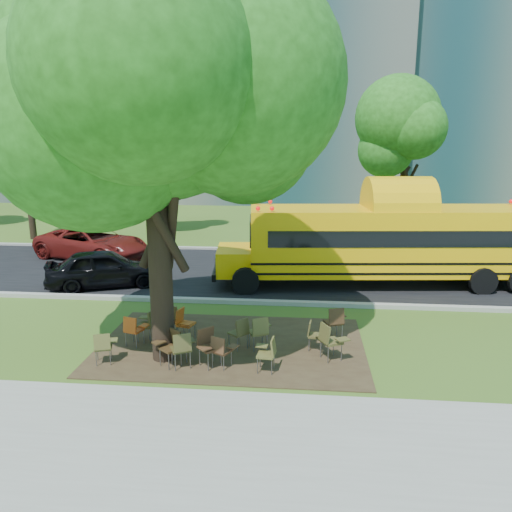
# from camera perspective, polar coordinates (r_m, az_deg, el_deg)

# --- Properties ---
(ground) EXTENTS (160.00, 160.00, 0.00)m
(ground) POSITION_cam_1_polar(r_m,az_deg,el_deg) (14.15, -6.58, -9.20)
(ground) COLOR #385119
(ground) RESTS_ON ground
(sidewalk) EXTENTS (60.00, 4.00, 0.04)m
(sidewalk) POSITION_cam_1_polar(r_m,az_deg,el_deg) (9.86, -12.96, -20.04)
(sidewalk) COLOR gray
(sidewalk) RESTS_ON ground
(dirt_patch) EXTENTS (7.00, 4.50, 0.03)m
(dirt_patch) POSITION_cam_1_polar(r_m,az_deg,el_deg) (13.52, -2.81, -10.15)
(dirt_patch) COLOR #382819
(dirt_patch) RESTS_ON ground
(asphalt_road) EXTENTS (80.00, 8.00, 0.04)m
(asphalt_road) POSITION_cam_1_polar(r_m,az_deg,el_deg) (20.69, -2.59, -1.80)
(asphalt_road) COLOR black
(asphalt_road) RESTS_ON ground
(kerb_near) EXTENTS (80.00, 0.25, 0.14)m
(kerb_near) POSITION_cam_1_polar(r_m,az_deg,el_deg) (16.89, -4.49, -5.13)
(kerb_near) COLOR gray
(kerb_near) RESTS_ON ground
(kerb_far) EXTENTS (80.00, 0.25, 0.14)m
(kerb_far) POSITION_cam_1_polar(r_m,az_deg,el_deg) (24.63, -1.27, 0.77)
(kerb_far) COLOR gray
(kerb_far) RESTS_ON ground
(building_main) EXTENTS (38.00, 16.00, 22.00)m
(building_main) POSITION_cam_1_polar(r_m,az_deg,el_deg) (50.29, -7.44, 19.53)
(building_main) COLOR #5F5F5A
(building_main) RESTS_ON ground
(bg_tree_0) EXTENTS (5.20, 5.20, 7.18)m
(bg_tree_0) POSITION_cam_1_polar(r_m,az_deg,el_deg) (29.75, -24.88, 10.47)
(bg_tree_0) COLOR black
(bg_tree_0) RESTS_ON ground
(bg_tree_2) EXTENTS (4.80, 4.80, 6.62)m
(bg_tree_2) POSITION_cam_1_polar(r_m,az_deg,el_deg) (29.85, -9.93, 10.78)
(bg_tree_2) COLOR black
(bg_tree_2) RESTS_ON ground
(bg_tree_3) EXTENTS (5.60, 5.60, 7.84)m
(bg_tree_3) POSITION_cam_1_polar(r_m,az_deg,el_deg) (27.28, 16.76, 11.94)
(bg_tree_3) COLOR black
(bg_tree_3) RESTS_ON ground
(main_tree) EXTENTS (7.20, 7.20, 8.97)m
(main_tree) POSITION_cam_1_polar(r_m,az_deg,el_deg) (11.81, -11.53, 12.89)
(main_tree) COLOR black
(main_tree) RESTS_ON ground
(school_bus) EXTENTS (12.15, 3.79, 2.93)m
(school_bus) POSITION_cam_1_polar(r_m,az_deg,el_deg) (19.17, 15.33, 1.66)
(school_bus) COLOR #F0AE07
(school_bus) RESTS_ON ground
(chair_0) EXTENTS (0.57, 0.62, 0.84)m
(chair_0) POSITION_cam_1_polar(r_m,az_deg,el_deg) (12.80, -16.99, -9.68)
(chair_0) COLOR brown
(chair_0) RESTS_ON ground
(chair_1) EXTENTS (0.66, 0.52, 0.86)m
(chair_1) POSITION_cam_1_polar(r_m,az_deg,el_deg) (13.64, -13.80, -7.99)
(chair_1) COLOR #C24B14
(chair_1) RESTS_ON ground
(chair_2) EXTENTS (0.63, 0.75, 0.93)m
(chair_2) POSITION_cam_1_polar(r_m,az_deg,el_deg) (12.17, -8.43, -10.16)
(chair_2) COLOR #433E1D
(chair_2) RESTS_ON ground
(chair_3) EXTENTS (0.78, 0.62, 0.91)m
(chair_3) POSITION_cam_1_polar(r_m,az_deg,el_deg) (12.37, -9.65, -9.86)
(chair_3) COLOR #3D2A16
(chair_3) RESTS_ON ground
(chair_4) EXTENTS (0.69, 0.54, 0.84)m
(chair_4) POSITION_cam_1_polar(r_m,az_deg,el_deg) (12.08, -3.97, -10.51)
(chair_4) COLOR #51311D
(chair_4) RESTS_ON ground
(chair_5) EXTENTS (0.66, 0.83, 0.97)m
(chair_5) POSITION_cam_1_polar(r_m,az_deg,el_deg) (12.18, -5.53, -9.93)
(chair_5) COLOR #4B2D1A
(chair_5) RESTS_ON ground
(chair_6) EXTENTS (0.51, 0.60, 0.86)m
(chair_6) POSITION_cam_1_polar(r_m,az_deg,el_deg) (11.89, 1.41, -10.82)
(chair_6) COLOR brown
(chair_6) RESTS_ON ground
(chair_7) EXTENTS (0.78, 0.65, 0.96)m
(chair_7) POSITION_cam_1_polar(r_m,az_deg,el_deg) (12.55, 8.45, -9.32)
(chair_7) COLOR #4D4721
(chair_7) RESTS_ON ground
(chair_8) EXTENTS (0.53, 0.63, 0.90)m
(chair_8) POSITION_cam_1_polar(r_m,az_deg,el_deg) (13.92, -12.21, -7.36)
(chair_8) COLOR #46431E
(chair_8) RESTS_ON ground
(chair_9) EXTENTS (0.74, 0.58, 0.90)m
(chair_9) POSITION_cam_1_polar(r_m,az_deg,el_deg) (14.09, -10.03, -7.00)
(chair_9) COLOR brown
(chair_9) RESTS_ON ground
(chair_10) EXTENTS (0.53, 0.67, 0.89)m
(chair_10) POSITION_cam_1_polar(r_m,az_deg,el_deg) (13.81, -8.25, -7.38)
(chair_10) COLOR #B34D13
(chair_10) RESTS_ON ground
(chair_11) EXTENTS (0.60, 0.75, 0.88)m
(chair_11) POSITION_cam_1_polar(r_m,az_deg,el_deg) (13.09, -1.83, -8.46)
(chair_11) COLOR #46401E
(chair_11) RESTS_ON ground
(chair_12) EXTENTS (0.47, 0.55, 0.80)m
(chair_12) POSITION_cam_1_polar(r_m,az_deg,el_deg) (13.12, 6.62, -8.71)
(chair_12) COLOR #48421F
(chair_12) RESTS_ON ground
(chair_13) EXTENTS (0.65, 0.72, 0.95)m
(chair_13) POSITION_cam_1_polar(r_m,az_deg,el_deg) (13.84, 9.05, -7.19)
(chair_13) COLOR #3D2715
(chair_13) RESTS_ON ground
(chair_14) EXTENTS (0.63, 0.74, 0.93)m
(chair_14) POSITION_cam_1_polar(r_m,az_deg,el_deg) (13.04, 0.43, -8.38)
(chair_14) COLOR brown
(chair_14) RESTS_ON ground
(chair_15) EXTENTS (0.66, 0.69, 0.97)m
(chair_15) POSITION_cam_1_polar(r_m,az_deg,el_deg) (14.24, -10.75, -6.63)
(chair_15) COLOR #CF5316
(chair_15) RESTS_ON ground
(black_car) EXTENTS (4.52, 3.09, 1.43)m
(black_car) POSITION_cam_1_polar(r_m,az_deg,el_deg) (19.30, -16.87, -1.34)
(black_car) COLOR black
(black_car) RESTS_ON ground
(bg_car_red) EXTENTS (5.88, 4.09, 1.49)m
(bg_car_red) POSITION_cam_1_polar(r_m,az_deg,el_deg) (24.02, -18.20, 1.43)
(bg_car_red) COLOR #5B120F
(bg_car_red) RESTS_ON ground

